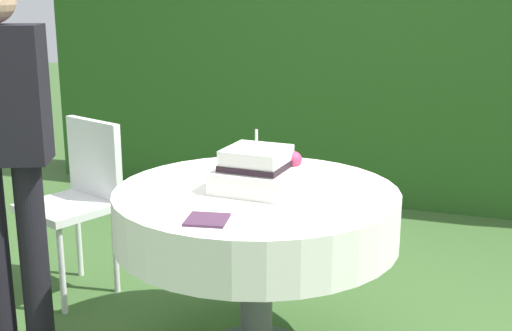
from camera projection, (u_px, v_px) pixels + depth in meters
name	position (u px, v px, depth m)	size (l,w,h in m)	color
foliage_hedge	(370.00, 30.00, 4.85)	(5.03, 0.46, 2.50)	#28561E
cake_table	(256.00, 217.00, 2.72)	(1.15, 1.15, 0.75)	#4C4C51
wedding_cake	(257.00, 170.00, 2.67)	(0.32, 0.32, 0.25)	white
serving_plate_near	(360.00, 194.00, 2.61)	(0.11, 0.11, 0.01)	white
serving_plate_far	(247.00, 161.00, 3.12)	(0.10, 0.10, 0.01)	white
napkin_stack	(207.00, 220.00, 2.32)	(0.14, 0.14, 0.01)	#4C2D47
garden_chair	(80.00, 190.00, 3.43)	(0.52, 0.52, 0.89)	white
standing_person	(4.00, 143.00, 2.72)	(0.41, 0.33, 1.60)	black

